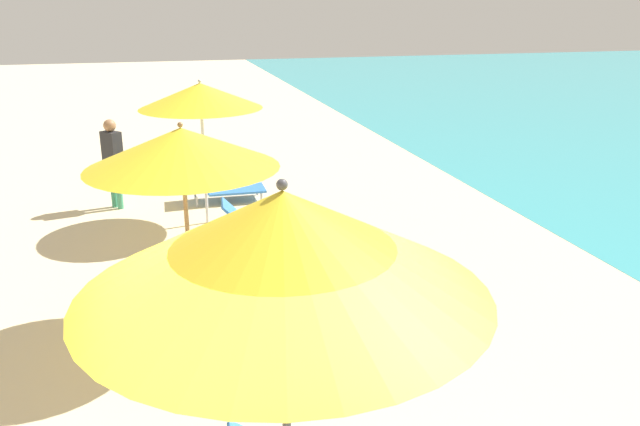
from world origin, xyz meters
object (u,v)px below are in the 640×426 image
(umbrella_second, at_px, (182,148))
(lounger_farthest_inland, at_px, (268,220))
(person_walking_near, at_px, (113,155))
(lounger_farthest_shoreside, at_px, (225,188))
(umbrella_farthest, at_px, (200,96))
(umbrella_nearest, at_px, (283,244))
(lounger_second_shoreside, at_px, (234,269))

(umbrella_second, xyz_separation_m, lounger_farthest_inland, (1.42, 2.83, -1.88))
(umbrella_second, height_order, person_walking_near, umbrella_second)
(lounger_farthest_shoreside, bearing_deg, umbrella_farthest, -109.69)
(umbrella_farthest, bearing_deg, umbrella_nearest, -91.66)
(lounger_farthest_shoreside, relative_size, person_walking_near, 0.89)
(umbrella_second, height_order, umbrella_farthest, umbrella_farthest)
(person_walking_near, bearing_deg, lounger_farthest_shoreside, 138.24)
(umbrella_second, bearing_deg, umbrella_nearest, -85.52)
(umbrella_nearest, relative_size, umbrella_farthest, 1.15)
(lounger_second_shoreside, distance_m, umbrella_farthest, 3.45)
(lounger_farthest_inland, bearing_deg, person_walking_near, 142.11)
(umbrella_second, relative_size, person_walking_near, 1.48)
(umbrella_farthest, height_order, person_walking_near, umbrella_farthest)
(umbrella_second, relative_size, lounger_farthest_shoreside, 1.67)
(umbrella_farthest, relative_size, lounger_farthest_inland, 1.54)
(umbrella_second, distance_m, lounger_farthest_shoreside, 5.47)
(umbrella_nearest, distance_m, lounger_farthest_shoreside, 9.23)
(umbrella_farthest, bearing_deg, lounger_second_shoreside, -88.28)
(lounger_farthest_inland, xyz_separation_m, person_walking_near, (-2.44, 2.30, 0.71))
(person_walking_near, bearing_deg, umbrella_farthest, 101.15)
(lounger_farthest_shoreside, xyz_separation_m, person_walking_near, (-2.01, 0.10, 0.75))
(umbrella_nearest, xyz_separation_m, umbrella_farthest, (0.22, 7.73, -0.30))
(lounger_second_shoreside, relative_size, umbrella_farthest, 0.56)
(umbrella_farthest, height_order, lounger_farthest_inland, umbrella_farthest)
(lounger_farthest_shoreside, height_order, lounger_farthest_inland, lounger_farthest_inland)
(lounger_second_shoreside, xyz_separation_m, lounger_farthest_inland, (0.80, 1.87, 0.00))
(lounger_farthest_shoreside, xyz_separation_m, lounger_farthest_inland, (0.43, -2.20, 0.04))
(umbrella_second, xyz_separation_m, umbrella_farthest, (0.53, 3.82, 0.02))
(lounger_second_shoreside, distance_m, lounger_farthest_shoreside, 4.09)
(lounger_farthest_shoreside, bearing_deg, umbrella_second, -99.90)
(lounger_second_shoreside, distance_m, lounger_farthest_inland, 2.03)
(umbrella_nearest, relative_size, umbrella_second, 1.16)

